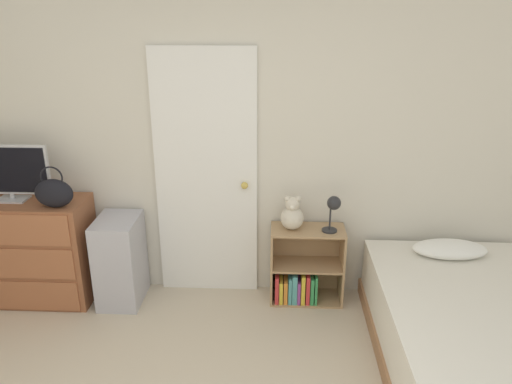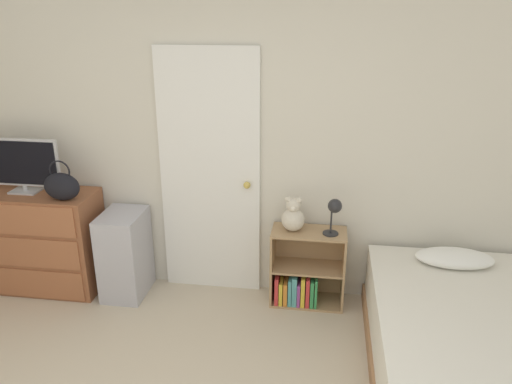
# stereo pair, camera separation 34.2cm
# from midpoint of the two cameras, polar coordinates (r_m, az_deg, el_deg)

# --- Properties ---
(wall_back) EXTENTS (10.00, 0.06, 2.55)m
(wall_back) POSITION_cam_midpoint_polar(r_m,az_deg,el_deg) (3.92, -0.81, 5.81)
(wall_back) COLOR beige
(wall_back) RESTS_ON ground_plane
(door_closed) EXTENTS (0.81, 0.09, 2.00)m
(door_closed) POSITION_cam_midpoint_polar(r_m,az_deg,el_deg) (3.97, -2.83, 1.87)
(door_closed) COLOR white
(door_closed) RESTS_ON ground_plane
(dresser) EXTENTS (1.04, 0.44, 0.86)m
(dresser) POSITION_cam_midpoint_polar(r_m,az_deg,el_deg) (4.50, -21.74, -5.22)
(dresser) COLOR brown
(dresser) RESTS_ON ground_plane
(tv) EXTENTS (0.64, 0.16, 0.44)m
(tv) POSITION_cam_midpoint_polar(r_m,az_deg,el_deg) (4.30, -23.24, 2.87)
(tv) COLOR #B7B7BC
(tv) RESTS_ON dresser
(handbag) EXTENTS (0.29, 0.14, 0.32)m
(handbag) POSITION_cam_midpoint_polar(r_m,az_deg,el_deg) (4.04, -19.11, 0.61)
(handbag) COLOR black
(handbag) RESTS_ON dresser
(storage_bin) EXTENTS (0.33, 0.44, 0.72)m
(storage_bin) POSITION_cam_midpoint_polar(r_m,az_deg,el_deg) (4.21, -12.50, -7.00)
(storage_bin) COLOR #ADADB7
(storage_bin) RESTS_ON ground_plane
(bookshelf) EXTENTS (0.58, 0.29, 0.63)m
(bookshelf) POSITION_cam_midpoint_polar(r_m,az_deg,el_deg) (4.09, 7.88, -9.46)
(bookshelf) COLOR tan
(bookshelf) RESTS_ON ground_plane
(teddy_bear) EXTENTS (0.18, 0.18, 0.28)m
(teddy_bear) POSITION_cam_midpoint_polar(r_m,az_deg,el_deg) (3.86, 6.81, -2.82)
(teddy_bear) COLOR beige
(teddy_bear) RESTS_ON bookshelf
(desk_lamp) EXTENTS (0.13, 0.13, 0.29)m
(desk_lamp) POSITION_cam_midpoint_polar(r_m,az_deg,el_deg) (3.80, 11.51, -2.04)
(desk_lamp) COLOR #262628
(desk_lamp) RESTS_ON bookshelf
(bed) EXTENTS (1.24, 1.88, 0.60)m
(bed) POSITION_cam_midpoint_polar(r_m,az_deg,el_deg) (3.61, 26.09, -15.94)
(bed) COLOR #996B47
(bed) RESTS_ON ground_plane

